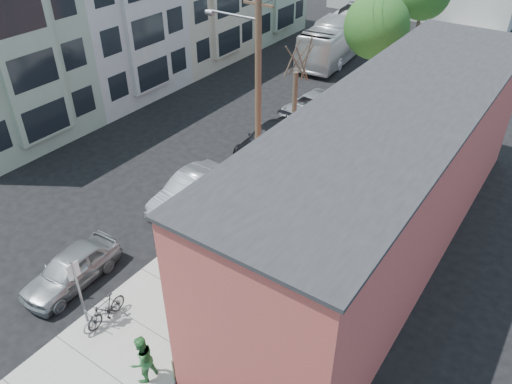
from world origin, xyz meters
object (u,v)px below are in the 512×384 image
Objects in this scene: patio_chair_b at (203,331)px; parked_bike_b at (102,314)px; tree_bare at (294,121)px; patio_chair_a at (246,286)px; car_1 at (191,190)px; sign_post at (78,287)px; car_0 at (71,269)px; parked_bike_a at (106,309)px; car_3 at (310,106)px; bus at (340,36)px; utility_pole_near at (257,84)px; cyclist at (236,221)px; patron_green at (142,359)px; tree_leafy_mid at (377,26)px; car_2 at (268,139)px; parking_meter_far at (306,131)px; parking_meter_near at (180,228)px; patron_grey at (175,337)px.

patio_chair_b is 3.62m from parked_bike_b.
patio_chair_a is (3.40, -8.84, -2.09)m from tree_bare.
car_1 is at bearing 119.51° from patio_chair_b.
patio_chair_b is (3.85, 1.68, -1.24)m from sign_post.
car_1 is (0.32, 6.52, 0.06)m from car_0.
car_1 is (-2.28, 7.13, 0.10)m from parked_bike_a.
car_1 is (-2.21, -5.42, -1.93)m from tree_bare.
sign_post is 1.39m from parked_bike_b.
car_1 reaches higher than patio_chair_a.
bus is at bearing 113.85° from car_3.
car_1 is (-1.80, -2.81, -4.65)m from utility_pole_near.
car_3 is (-3.36, 12.34, -0.30)m from cyclist.
tree_bare reaches higher than cyclist.
car_3 is at bearing -162.94° from patron_green.
car_2 is (-2.00, -8.56, -4.39)m from tree_leafy_mid.
cyclist is (1.50, 6.71, -0.89)m from sign_post.
cyclist reaches higher than car_1.
parked_bike_a is at bearing -87.60° from parking_meter_far.
parking_meter_near is at bearing 125.87° from patio_chair_b.
utility_pole_near is at bearing -98.92° from tree_bare.
parking_meter_near is at bearing -83.72° from bus.
patio_chair_b is at bearing -73.30° from tree_bare.
car_2 is (0.21, 6.22, -0.05)m from car_1.
parked_bike_b is 13.69m from car_2.
tree_leafy_mid is 1.42× the size of car_2.
utility_pole_near is 11.36× the size of patio_chair_b.
parking_meter_near and parking_meter_far have the same top height.
bus is at bearing 98.83° from car_1.
tree_leafy_mid is 15.56m from car_1.
patio_chair_b is 2.27m from patron_green.
sign_post is 0.61× the size of car_3.
sign_post is 1.81× the size of patron_grey.
tree_leafy_mid reaches higher than patron_green.
parking_meter_near is 5.18m from patio_chair_b.
sign_post is 5.82m from patio_chair_a.
patron_green is 0.39× the size of car_1.
tree_bare is 3.01× the size of parked_bike_a.
car_2 is at bearing -132.81° from parking_meter_far.
cyclist is (1.05, -15.67, -4.15)m from tree_leafy_mid.
tree_bare reaches higher than car_3.
utility_pole_near is 20.55m from bus.
patron_green is at bearing -15.39° from patron_grey.
patio_chair_a is 0.50× the size of patron_green.
bus is (-9.20, 28.19, 1.01)m from patio_chair_b.
parked_bike_b is 0.36× the size of car_1.
car_1 is (-1.66, 2.58, -0.23)m from parking_meter_near.
patio_chair_b is at bearing 149.83° from patron_grey.
sign_post is 0.58× the size of car_2.
sign_post is 2.26× the size of parking_meter_far.
bus is (-5.88, 29.40, 0.94)m from parked_bike_a.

